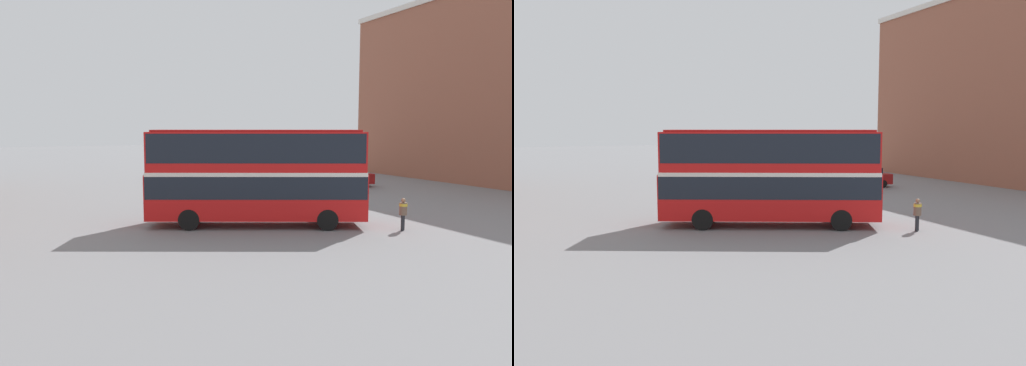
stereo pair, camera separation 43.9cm
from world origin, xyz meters
TOP-DOWN VIEW (x-y plane):
  - ground_plane at (0.00, 0.00)m, footprint 240.00×240.00m
  - double_decker_bus at (-1.35, -0.57)m, footprint 10.78×6.69m
  - pedestrian_foreground at (4.58, -4.48)m, footprint 0.54×0.54m
  - parked_car_kerb_near at (12.03, 11.36)m, footprint 4.68×2.14m

SIDE VIEW (x-z plane):
  - ground_plane at x=0.00m, z-range 0.00..0.00m
  - parked_car_kerb_near at x=12.03m, z-range 0.01..1.64m
  - pedestrian_foreground at x=4.58m, z-range 0.18..1.73m
  - double_decker_bus at x=-1.35m, z-range 0.35..5.13m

